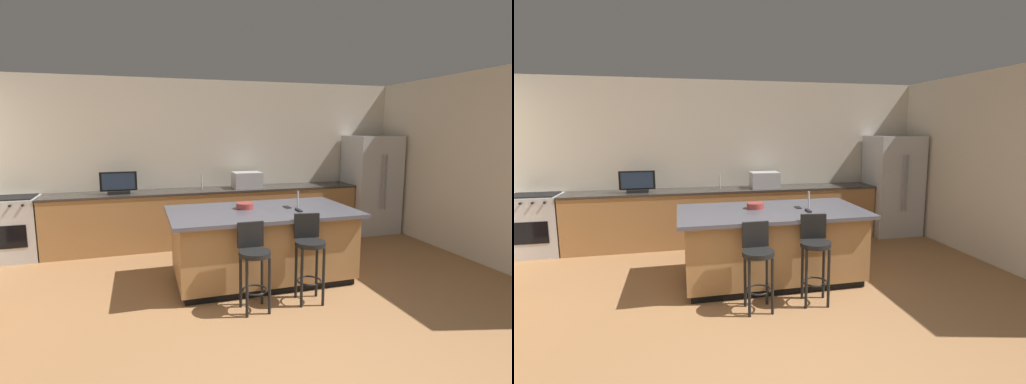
# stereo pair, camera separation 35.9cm
# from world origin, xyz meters

# --- Properties ---
(ground_plane) EXTENTS (17.03, 17.03, 0.00)m
(ground_plane) POSITION_xyz_m (0.00, 0.00, 0.00)
(ground_plane) COLOR #996B42
(wall_back) EXTENTS (7.43, 0.12, 2.76)m
(wall_back) POSITION_xyz_m (0.00, 4.26, 1.38)
(wall_back) COLOR beige
(wall_back) RESTS_ON ground_plane
(wall_right) EXTENTS (0.12, 4.66, 2.76)m
(wall_right) POSITION_xyz_m (3.52, 2.13, 1.38)
(wall_right) COLOR beige
(wall_right) RESTS_ON ground_plane
(counter_back) EXTENTS (5.19, 0.62, 0.93)m
(counter_back) POSITION_xyz_m (-0.08, 3.88, 0.46)
(counter_back) COLOR #9E7042
(counter_back) RESTS_ON ground_plane
(kitchen_island) EXTENTS (2.34, 1.29, 0.91)m
(kitchen_island) POSITION_xyz_m (0.25, 2.08, 0.47)
(kitchen_island) COLOR black
(kitchen_island) RESTS_ON ground_plane
(refrigerator) EXTENTS (0.88, 0.81, 1.81)m
(refrigerator) POSITION_xyz_m (2.97, 3.79, 0.90)
(refrigerator) COLOR #B7BABF
(refrigerator) RESTS_ON ground_plane
(range_oven) EXTENTS (0.72, 0.63, 0.95)m
(range_oven) POSITION_xyz_m (-3.04, 3.88, 0.47)
(range_oven) COLOR #B7BABF
(range_oven) RESTS_ON ground_plane
(microwave) EXTENTS (0.48, 0.36, 0.27)m
(microwave) POSITION_xyz_m (0.56, 3.88, 1.06)
(microwave) COLOR #B7BABF
(microwave) RESTS_ON counter_back
(tv_monitor) EXTENTS (0.55, 0.16, 0.35)m
(tv_monitor) POSITION_xyz_m (-1.53, 3.83, 1.09)
(tv_monitor) COLOR black
(tv_monitor) RESTS_ON counter_back
(sink_faucet_back) EXTENTS (0.02, 0.02, 0.24)m
(sink_faucet_back) POSITION_xyz_m (-0.21, 3.98, 1.05)
(sink_faucet_back) COLOR #B2B2B7
(sink_faucet_back) RESTS_ON counter_back
(sink_faucet_island) EXTENTS (0.02, 0.02, 0.22)m
(sink_faucet_island) POSITION_xyz_m (0.75, 2.08, 1.02)
(sink_faucet_island) COLOR #B2B2B7
(sink_faucet_island) RESTS_ON kitchen_island
(bar_stool_left) EXTENTS (0.34, 0.34, 0.94)m
(bar_stool_left) POSITION_xyz_m (-0.09, 1.27, 0.56)
(bar_stool_left) COLOR black
(bar_stool_left) RESTS_ON ground_plane
(bar_stool_right) EXTENTS (0.34, 0.36, 0.98)m
(bar_stool_right) POSITION_xyz_m (0.56, 1.30, 0.59)
(bar_stool_right) COLOR black
(bar_stool_right) RESTS_ON ground_plane
(fruit_bowl) EXTENTS (0.22, 0.22, 0.07)m
(fruit_bowl) POSITION_xyz_m (0.07, 2.21, 0.95)
(fruit_bowl) COLOR #993833
(fruit_bowl) RESTS_ON kitchen_island
(cell_phone) EXTENTS (0.07, 0.15, 0.01)m
(cell_phone) POSITION_xyz_m (0.61, 2.13, 0.92)
(cell_phone) COLOR black
(cell_phone) RESTS_ON kitchen_island
(tv_remote) EXTENTS (0.05, 0.17, 0.02)m
(tv_remote) POSITION_xyz_m (0.67, 1.88, 0.92)
(tv_remote) COLOR black
(tv_remote) RESTS_ON kitchen_island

